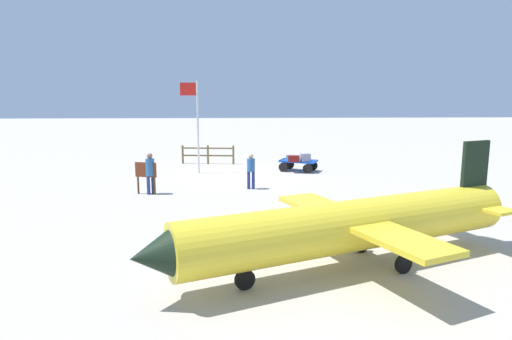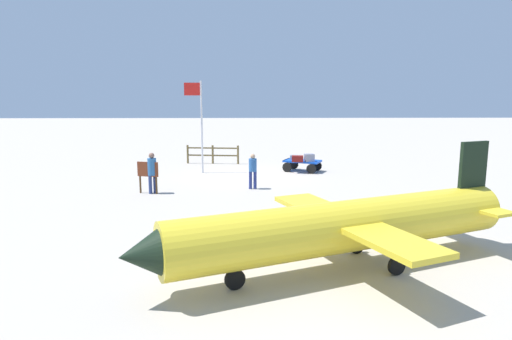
% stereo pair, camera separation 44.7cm
% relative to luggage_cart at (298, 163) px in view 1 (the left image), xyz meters
% --- Properties ---
extents(ground_plane, '(120.00, 120.00, 0.00)m').
position_rel_luggage_cart_xyz_m(ground_plane, '(2.90, 1.22, -0.44)').
color(ground_plane, '#B6AB9D').
extents(luggage_cart, '(2.17, 1.86, 0.60)m').
position_rel_luggage_cart_xyz_m(luggage_cart, '(0.00, 0.00, 0.00)').
color(luggage_cart, blue).
rests_on(luggage_cart, ground).
extents(suitcase_navy, '(0.53, 0.45, 0.39)m').
position_rel_luggage_cart_xyz_m(suitcase_navy, '(-0.32, 0.47, 0.36)').
color(suitcase_navy, gray).
rests_on(suitcase_navy, luggage_cart).
extents(suitcase_maroon, '(0.64, 0.48, 0.24)m').
position_rel_luggage_cart_xyz_m(suitcase_maroon, '(0.31, -0.22, 0.29)').
color(suitcase_maroon, gray).
rests_on(suitcase_maroon, luggage_cart).
extents(suitcase_dark, '(0.64, 0.46, 0.32)m').
position_rel_luggage_cart_xyz_m(suitcase_dark, '(0.31, 0.60, 0.32)').
color(suitcase_dark, maroon).
rests_on(suitcase_dark, luggage_cart).
extents(worker_lead, '(0.37, 0.37, 1.54)m').
position_rel_luggage_cart_xyz_m(worker_lead, '(2.71, 4.49, 0.45)').
color(worker_lead, navy).
rests_on(worker_lead, ground).
extents(worker_trailing, '(0.49, 0.49, 1.70)m').
position_rel_luggage_cart_xyz_m(worker_trailing, '(6.86, 5.30, 0.56)').
color(worker_trailing, navy).
rests_on(worker_trailing, ground).
extents(airplane_near, '(9.23, 5.35, 2.83)m').
position_rel_luggage_cart_xyz_m(airplane_near, '(0.93, 13.59, 0.61)').
color(airplane_near, yellow).
rests_on(airplane_near, ground).
extents(flagpole, '(0.91, 0.10, 4.77)m').
position_rel_luggage_cart_xyz_m(flagpole, '(5.40, 0.38, 2.43)').
color(flagpole, silver).
rests_on(flagpole, ground).
extents(signboard, '(0.90, 0.29, 1.32)m').
position_rel_luggage_cart_xyz_m(signboard, '(7.04, 5.30, 0.43)').
color(signboard, '#4C3319').
rests_on(signboard, ground).
extents(wooden_fence, '(3.15, 0.47, 1.11)m').
position_rel_luggage_cart_xyz_m(wooden_fence, '(4.99, -2.80, 0.19)').
color(wooden_fence, brown).
rests_on(wooden_fence, ground).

